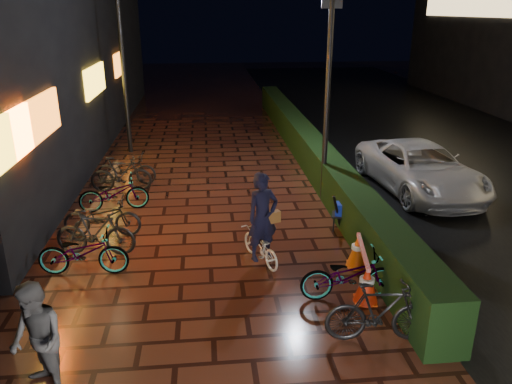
{
  "coord_description": "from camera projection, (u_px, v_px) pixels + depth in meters",
  "views": [
    {
      "loc": [
        -0.01,
        -7.51,
        4.75
      ],
      "look_at": [
        1.01,
        2.33,
        1.1
      ],
      "focal_mm": 35.0,
      "sensor_mm": 36.0,
      "label": 1
    }
  ],
  "objects": [
    {
      "name": "hedge",
      "position": [
        308.0,
        147.0,
        16.27
      ],
      "size": [
        0.7,
        20.0,
        1.0
      ],
      "primitive_type": "cube",
      "color": "black",
      "rests_on": "ground"
    },
    {
      "name": "parked_bikes_hedge",
      "position": [
        362.0,
        291.0,
        8.04
      ],
      "size": [
        1.82,
        1.82,
        0.99
      ],
      "color": "black",
      "rests_on": "ground"
    },
    {
      "name": "cyclist",
      "position": [
        262.0,
        231.0,
        9.68
      ],
      "size": [
        0.93,
        1.39,
        1.88
      ],
      "color": "silver",
      "rests_on": "ground"
    },
    {
      "name": "cart_assembly",
      "position": [
        343.0,
        211.0,
        11.24
      ],
      "size": [
        0.62,
        0.52,
        0.91
      ],
      "color": "black",
      "rests_on": "ground"
    },
    {
      "name": "traffic_barrier",
      "position": [
        362.0,
        266.0,
        9.09
      ],
      "size": [
        0.65,
        1.67,
        0.68
      ],
      "color": "red",
      "rests_on": "ground"
    },
    {
      "name": "ground",
      "position": [
        212.0,
        299.0,
        8.66
      ],
      "size": [
        80.0,
        80.0,
        0.0
      ],
      "primitive_type": "plane",
      "color": "#381911",
      "rests_on": "ground"
    },
    {
      "name": "parked_bikes_storefront",
      "position": [
        109.0,
        202.0,
        11.75
      ],
      "size": [
        1.83,
        5.95,
        0.99
      ],
      "color": "black",
      "rests_on": "ground"
    },
    {
      "name": "van",
      "position": [
        420.0,
        168.0,
        13.6
      ],
      "size": [
        2.56,
        4.84,
        1.3
      ],
      "primitive_type": "imported",
      "rotation": [
        0.0,
        0.0,
        0.09
      ],
      "color": "silver",
      "rests_on": "ground"
    },
    {
      "name": "bystander_person",
      "position": [
        37.0,
        340.0,
        6.33
      ],
      "size": [
        0.96,
        0.98,
        1.59
      ],
      "primitive_type": "imported",
      "rotation": [
        0.0,
        0.0,
        -0.88
      ],
      "color": "#5E5D60",
      "rests_on": "ground"
    },
    {
      "name": "lamp_post_hedge",
      "position": [
        328.0,
        93.0,
        12.24
      ],
      "size": [
        0.49,
        0.17,
        5.08
      ],
      "color": "black",
      "rests_on": "ground"
    },
    {
      "name": "lamp_post_sf",
      "position": [
        123.0,
        61.0,
        16.49
      ],
      "size": [
        0.53,
        0.27,
        5.63
      ],
      "color": "black",
      "rests_on": "ground"
    }
  ]
}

